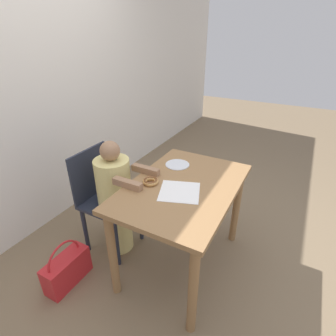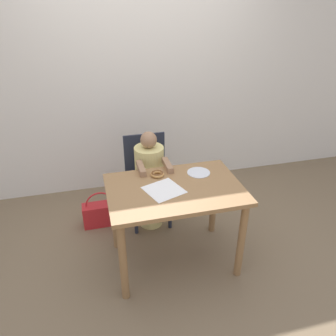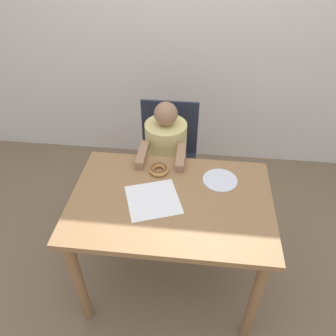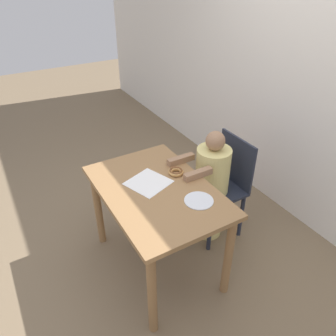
# 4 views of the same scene
# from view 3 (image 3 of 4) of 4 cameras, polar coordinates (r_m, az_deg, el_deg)

# --- Properties ---
(ground_plane) EXTENTS (12.00, 12.00, 0.00)m
(ground_plane) POSITION_cam_3_polar(r_m,az_deg,el_deg) (2.31, 0.40, -18.67)
(ground_plane) COLOR #7A664C
(wall_back) EXTENTS (8.00, 0.05, 2.50)m
(wall_back) POSITION_cam_3_polar(r_m,az_deg,el_deg) (2.73, 3.98, 24.37)
(wall_back) COLOR silver
(wall_back) RESTS_ON ground_plane
(dining_table) EXTENTS (1.06, 0.72, 0.75)m
(dining_table) POSITION_cam_3_polar(r_m,az_deg,el_deg) (1.81, 0.49, -8.17)
(dining_table) COLOR olive
(dining_table) RESTS_ON ground_plane
(chair) EXTENTS (0.41, 0.40, 0.89)m
(chair) POSITION_cam_3_polar(r_m,az_deg,el_deg) (2.41, -0.03, 1.31)
(chair) COLOR #232838
(chair) RESTS_ON ground_plane
(child_figure) EXTENTS (0.28, 0.48, 1.01)m
(child_figure) POSITION_cam_3_polar(r_m,az_deg,el_deg) (2.31, -0.35, -0.02)
(child_figure) COLOR #E0D17F
(child_figure) RESTS_ON ground_plane
(donut) EXTENTS (0.11, 0.11, 0.03)m
(donut) POSITION_cam_3_polar(r_m,az_deg,el_deg) (1.87, -1.60, -0.21)
(donut) COLOR tan
(donut) RESTS_ON dining_table
(napkin) EXTENTS (0.34, 0.34, 0.00)m
(napkin) POSITION_cam_3_polar(r_m,az_deg,el_deg) (1.71, -2.62, -5.52)
(napkin) COLOR white
(napkin) RESTS_ON dining_table
(handbag) EXTENTS (0.36, 0.14, 0.38)m
(handbag) POSITION_cam_3_polar(r_m,az_deg,el_deg) (2.72, -10.33, -3.65)
(handbag) COLOR red
(handbag) RESTS_ON ground_plane
(plate) EXTENTS (0.19, 0.19, 0.01)m
(plate) POSITION_cam_3_polar(r_m,az_deg,el_deg) (1.84, 9.06, -2.09)
(plate) COLOR silver
(plate) RESTS_ON dining_table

